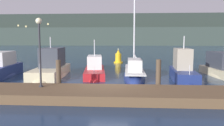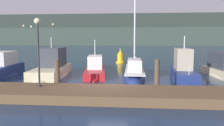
# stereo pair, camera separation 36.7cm
# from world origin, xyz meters

# --- Properties ---
(ground_plane) EXTENTS (400.00, 400.00, 0.00)m
(ground_plane) POSITION_xyz_m (0.00, 0.00, 0.00)
(ground_plane) COLOR #192D4C
(dock) EXTENTS (24.56, 2.80, 0.45)m
(dock) POSITION_xyz_m (0.00, -1.83, 0.23)
(dock) COLOR brown
(dock) RESTS_ON ground
(mooring_pile_1) EXTENTS (0.28, 0.28, 1.77)m
(mooring_pile_1) POSITION_xyz_m (-2.87, -0.18, 0.88)
(mooring_pile_1) COLOR #4C3D2D
(mooring_pile_1) RESTS_ON ground
(mooring_pile_2) EXTENTS (0.28, 0.28, 1.83)m
(mooring_pile_2) POSITION_xyz_m (2.87, -0.18, 0.91)
(mooring_pile_2) COLOR #4C3D2D
(mooring_pile_2) RESTS_ON ground
(motorboat_berth_2) EXTENTS (2.71, 6.67, 3.75)m
(motorboat_berth_2) POSITION_xyz_m (-4.97, 4.54, 0.40)
(motorboat_berth_2) COLOR beige
(motorboat_berth_2) RESTS_ON ground
(motorboat_berth_3) EXTENTS (2.43, 6.09, 3.46)m
(motorboat_berth_3) POSITION_xyz_m (-1.52, 5.05, 0.25)
(motorboat_berth_3) COLOR red
(motorboat_berth_3) RESTS_ON ground
(sailboat_berth_4) EXTENTS (1.65, 7.34, 10.60)m
(sailboat_berth_4) POSITION_xyz_m (1.67, 4.38, 0.16)
(sailboat_berth_4) COLOR navy
(sailboat_berth_4) RESTS_ON ground
(motorboat_berth_5) EXTENTS (2.01, 5.39, 3.76)m
(motorboat_berth_5) POSITION_xyz_m (5.19, 3.56, 0.42)
(motorboat_berth_5) COLOR navy
(motorboat_berth_5) RESTS_ON ground
(motorboat_berth_6) EXTENTS (2.32, 6.52, 4.00)m
(motorboat_berth_6) POSITION_xyz_m (8.77, 5.17, 0.33)
(motorboat_berth_6) COLOR beige
(motorboat_berth_6) RESTS_ON ground
(channel_buoy) EXTENTS (1.13, 1.13, 1.80)m
(channel_buoy) POSITION_xyz_m (0.05, 14.71, 0.65)
(channel_buoy) COLOR gold
(channel_buoy) RESTS_ON ground
(dock_lamppost) EXTENTS (0.32, 0.32, 3.60)m
(dock_lamppost) POSITION_xyz_m (-3.43, -1.42, 2.88)
(dock_lamppost) COLOR #2D2D33
(dock_lamppost) RESTS_ON dock
(hillside_backdrop) EXTENTS (240.00, 23.00, 15.59)m
(hillside_backdrop) POSITION_xyz_m (-1.61, 102.28, 7.19)
(hillside_backdrop) COLOR #28332D
(hillside_backdrop) RESTS_ON ground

